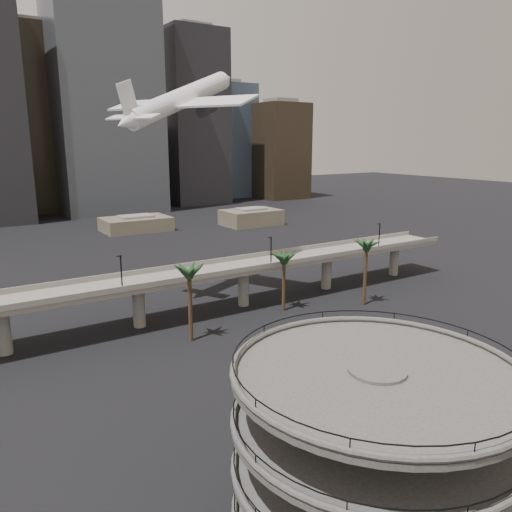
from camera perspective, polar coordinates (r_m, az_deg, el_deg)
ground at (r=58.44m, az=19.29°, el=-22.06°), size 700.00×700.00×0.00m
parking_ramp at (r=42.46m, az=13.22°, el=-20.30°), size 22.20×22.20×17.35m
overpass at (r=95.36m, az=-7.13°, el=-2.57°), size 130.00×9.30×14.70m
palm_trees at (r=92.66m, az=3.45°, el=-0.35°), size 42.40×10.40×14.00m
low_buildings at (r=179.03m, az=-17.30°, el=2.85°), size 135.00×27.50×6.80m
skyline at (r=251.21m, az=-20.84°, el=14.13°), size 269.00×86.00×112.21m
airborne_jet at (r=107.34m, az=-8.53°, el=17.28°), size 35.31×32.95×15.42m
car_a at (r=66.89m, az=0.04°, el=-15.71°), size 4.27×1.85×1.43m
car_b at (r=69.78m, az=8.73°, el=-14.48°), size 5.27×3.18×1.64m
car_c at (r=81.23m, az=24.23°, el=-11.46°), size 5.65×3.24×1.54m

